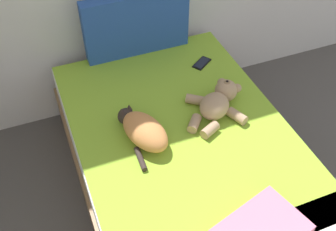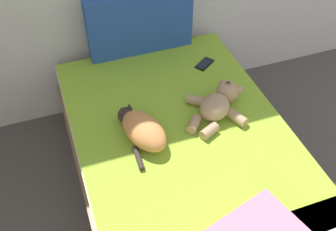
{
  "view_description": "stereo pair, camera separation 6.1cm",
  "coord_description": "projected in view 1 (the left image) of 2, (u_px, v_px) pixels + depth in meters",
  "views": [
    {
      "loc": [
        0.96,
        1.76,
        2.27
      ],
      "look_at": [
        1.6,
        3.36,
        0.57
      ],
      "focal_mm": 43.0,
      "sensor_mm": 36.0,
      "label": 1
    },
    {
      "loc": [
        1.02,
        1.74,
        2.27
      ],
      "look_at": [
        1.6,
        3.36,
        0.57
      ],
      "focal_mm": 43.0,
      "sensor_mm": 36.0,
      "label": 2
    }
  ],
  "objects": [
    {
      "name": "patterned_cushion",
      "position": [
        137.0,
        24.0,
        2.78
      ],
      "size": [
        0.75,
        0.1,
        0.45
      ],
      "color": "#264C99",
      "rests_on": "bed"
    },
    {
      "name": "cell_phone",
      "position": [
        202.0,
        63.0,
        2.83
      ],
      "size": [
        0.16,
        0.14,
        0.01
      ],
      "color": "black",
      "rests_on": "bed"
    },
    {
      "name": "bed",
      "position": [
        184.0,
        164.0,
        2.54
      ],
      "size": [
        1.28,
        1.92,
        0.54
      ],
      "color": "olive",
      "rests_on": "ground_plane"
    },
    {
      "name": "cat",
      "position": [
        143.0,
        130.0,
        2.28
      ],
      "size": [
        0.28,
        0.44,
        0.15
      ],
      "color": "#D18447",
      "rests_on": "bed"
    },
    {
      "name": "teddy_bear",
      "position": [
        218.0,
        102.0,
        2.45
      ],
      "size": [
        0.44,
        0.39,
        0.15
      ],
      "color": "tan",
      "rests_on": "bed"
    }
  ]
}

